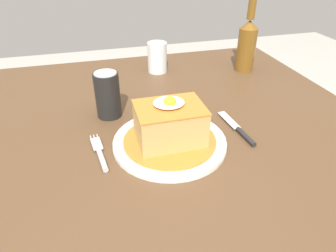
{
  "coord_description": "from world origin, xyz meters",
  "views": [
    {
      "loc": [
        -0.16,
        -0.65,
        1.16
      ],
      "look_at": [
        0.0,
        -0.07,
        0.79
      ],
      "focal_mm": 32.61,
      "sensor_mm": 36.0,
      "label": 1
    }
  ],
  "objects": [
    {
      "name": "main_plate",
      "position": [
        0.0,
        -0.09,
        0.75
      ],
      "size": [
        0.27,
        0.27,
        0.02
      ],
      "color": "white",
      "rests_on": "dining_table"
    },
    {
      "name": "soda_can",
      "position": [
        -0.12,
        0.09,
        0.81
      ],
      "size": [
        0.07,
        0.07,
        0.12
      ],
      "color": "black",
      "rests_on": "dining_table"
    },
    {
      "name": "drinking_glass",
      "position": [
        0.08,
        0.36,
        0.79
      ],
      "size": [
        0.07,
        0.07,
        0.1
      ],
      "color": "gold",
      "rests_on": "dining_table"
    },
    {
      "name": "beer_bottle_amber",
      "position": [
        0.39,
        0.29,
        0.85
      ],
      "size": [
        0.06,
        0.06,
        0.27
      ],
      "color": "brown",
      "rests_on": "dining_table"
    },
    {
      "name": "fork",
      "position": [
        -0.16,
        -0.09,
        0.75
      ],
      "size": [
        0.03,
        0.14,
        0.01
      ],
      "color": "silver",
      "rests_on": "dining_table"
    },
    {
      "name": "knife",
      "position": [
        0.18,
        -0.09,
        0.75
      ],
      "size": [
        0.03,
        0.17,
        0.01
      ],
      "color": "#262628",
      "rests_on": "dining_table"
    },
    {
      "name": "sandwich_meal",
      "position": [
        0.0,
        -0.09,
        0.8
      ],
      "size": [
        0.22,
        0.22,
        0.12
      ],
      "color": "orange",
      "rests_on": "main_plate"
    },
    {
      "name": "dining_table",
      "position": [
        0.0,
        0.0,
        0.64
      ],
      "size": [
        1.13,
        1.07,
        0.75
      ],
      "color": "brown",
      "rests_on": "ground_plane"
    }
  ]
}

